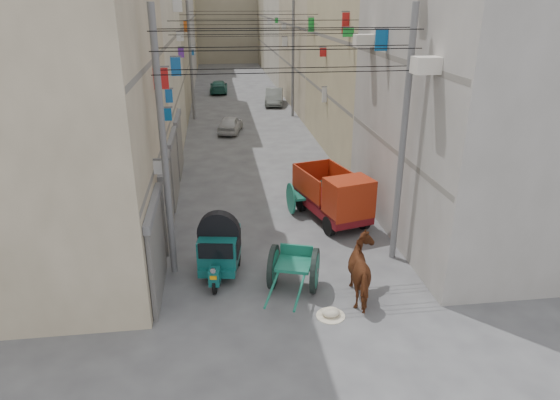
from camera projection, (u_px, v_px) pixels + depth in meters
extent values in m
plane|color=#444447|center=(325.00, 398.00, 10.84)|extent=(140.00, 140.00, 0.00)
cube|color=#BBAA8D|center=(11.00, 56.00, 14.80)|extent=(8.00, 10.00, 13.00)
cube|color=slate|center=(155.00, 157.00, 16.50)|extent=(0.25, 9.80, 0.18)
cube|color=slate|center=(146.00, 64.00, 15.38)|extent=(0.25, 9.80, 0.18)
cube|color=beige|center=(93.00, 43.00, 25.10)|extent=(8.00, 12.00, 12.00)
cube|color=slate|center=(176.00, 97.00, 26.62)|extent=(0.25, 11.76, 0.18)
cube|color=slate|center=(171.00, 38.00, 25.49)|extent=(0.25, 11.76, 0.18)
cube|color=#9E967D|center=(130.00, 15.00, 36.68)|extent=(8.00, 14.00, 14.00)
cube|color=slate|center=(187.00, 67.00, 38.57)|extent=(0.25, 13.72, 0.18)
cube|color=slate|center=(184.00, 26.00, 37.45)|extent=(0.25, 13.72, 0.18)
cube|color=#A29C97|center=(151.00, 22.00, 49.97)|extent=(8.00, 14.00, 11.80)
cube|color=slate|center=(192.00, 50.00, 51.45)|extent=(0.25, 13.72, 0.18)
cube|color=slate|center=(190.00, 19.00, 50.32)|extent=(0.25, 13.72, 0.18)
cube|color=tan|center=(162.00, 11.00, 61.61)|extent=(8.00, 12.00, 13.50)
cube|color=slate|center=(196.00, 40.00, 63.40)|extent=(0.25, 11.76, 0.18)
cube|color=slate|center=(194.00, 15.00, 62.28)|extent=(0.25, 11.76, 0.18)
cube|color=#A29C97|center=(515.00, 49.00, 16.72)|extent=(8.00, 10.00, 13.00)
cube|color=slate|center=(395.00, 148.00, 17.49)|extent=(0.25, 9.80, 0.18)
cube|color=slate|center=(403.00, 60.00, 16.37)|extent=(0.25, 9.80, 0.18)
cube|color=tan|center=(399.00, 40.00, 27.02)|extent=(8.00, 12.00, 12.00)
cube|color=slate|center=(327.00, 94.00, 27.61)|extent=(0.25, 11.76, 0.18)
cube|color=slate|center=(329.00, 37.00, 26.48)|extent=(0.25, 11.76, 0.18)
cube|color=#BBAA8D|center=(342.00, 14.00, 38.60)|extent=(8.00, 14.00, 14.00)
cube|color=slate|center=(292.00, 65.00, 39.56)|extent=(0.25, 13.72, 0.18)
cube|color=slate|center=(292.00, 25.00, 38.44)|extent=(0.25, 13.72, 0.18)
cube|color=beige|center=(308.00, 21.00, 51.89)|extent=(8.00, 14.00, 11.80)
cube|color=slate|center=(272.00, 49.00, 52.43)|extent=(0.25, 13.72, 0.18)
cube|color=slate|center=(271.00, 19.00, 51.31)|extent=(0.25, 13.72, 0.18)
cube|color=#9E967D|center=(290.00, 10.00, 63.53)|extent=(8.00, 12.00, 13.50)
cube|color=slate|center=(260.00, 40.00, 64.39)|extent=(0.25, 11.76, 0.18)
cube|color=slate|center=(260.00, 15.00, 63.27)|extent=(0.25, 11.76, 0.18)
cube|color=#9E967D|center=(226.00, 11.00, 69.10)|extent=(22.00, 10.00, 13.00)
cube|color=#4B4A4F|center=(157.00, 253.00, 14.29)|extent=(0.12, 3.00, 2.60)
cube|color=slate|center=(153.00, 206.00, 13.75)|extent=(0.18, 3.20, 0.25)
cube|color=#4B4A4F|center=(167.00, 204.00, 17.70)|extent=(0.12, 3.00, 2.60)
cube|color=slate|center=(164.00, 165.00, 17.16)|extent=(0.18, 3.20, 0.25)
cube|color=#4B4A4F|center=(174.00, 171.00, 21.10)|extent=(0.12, 3.00, 2.60)
cube|color=slate|center=(172.00, 138.00, 20.56)|extent=(0.18, 3.20, 0.25)
cube|color=#4B4A4F|center=(179.00, 147.00, 24.59)|extent=(0.12, 3.00, 2.60)
cube|color=slate|center=(177.00, 118.00, 24.05)|extent=(0.18, 3.20, 0.25)
cube|color=silver|center=(284.00, 27.00, 40.58)|extent=(0.38, 0.08, 0.41)
cube|color=silver|center=(193.00, 50.00, 47.28)|extent=(0.27, 0.08, 0.71)
cube|color=silver|center=(161.00, 167.00, 15.04)|extent=(0.44, 0.08, 0.42)
cube|color=#195FB0|center=(176.00, 67.00, 22.97)|extent=(0.45, 0.08, 0.84)
cube|color=silver|center=(270.00, 22.00, 50.35)|extent=(0.41, 0.08, 0.59)
cube|color=#0D5494|center=(166.00, 114.00, 17.77)|extent=(0.38, 0.08, 0.44)
cube|color=silver|center=(285.00, 42.00, 40.32)|extent=(0.43, 0.08, 0.72)
cube|color=green|center=(277.00, 21.00, 45.39)|extent=(0.28, 0.08, 0.44)
cube|color=silver|center=(177.00, 3.00, 25.84)|extent=(0.48, 0.08, 0.84)
cube|color=#195FB0|center=(192.00, 53.00, 44.01)|extent=(0.31, 0.08, 0.44)
cube|color=red|center=(323.00, 52.00, 26.76)|extent=(0.35, 0.08, 0.45)
cube|color=green|center=(311.00, 25.00, 29.64)|extent=(0.34, 0.08, 0.79)
cube|color=#195FB0|center=(169.00, 96.00, 19.75)|extent=(0.28, 0.08, 0.52)
cube|color=orange|center=(186.00, 27.00, 35.27)|extent=(0.28, 0.08, 0.74)
cube|color=silver|center=(324.00, 95.00, 27.12)|extent=(0.26, 0.08, 0.80)
cube|color=green|center=(382.00, 41.00, 17.41)|extent=(0.34, 0.08, 0.55)
cube|color=red|center=(161.00, 79.00, 16.13)|extent=(0.47, 0.08, 0.67)
cube|color=silver|center=(180.00, 37.00, 27.54)|extent=(0.40, 0.08, 0.47)
cube|color=#622A9A|center=(181.00, 53.00, 28.34)|extent=(0.32, 0.08, 0.55)
cube|color=green|center=(348.00, 33.00, 21.41)|extent=(0.47, 0.08, 0.35)
cube|color=red|center=(346.00, 23.00, 22.05)|extent=(0.32, 0.08, 0.89)
cube|color=#0D5494|center=(381.00, 40.00, 17.31)|extent=(0.44, 0.08, 0.69)
cube|color=#622A9A|center=(151.00, 183.00, 14.74)|extent=(0.10, 3.20, 0.80)
cube|color=green|center=(172.00, 117.00, 23.02)|extent=(0.10, 3.20, 0.80)
cube|color=orange|center=(184.00, 79.00, 34.06)|extent=(0.10, 3.20, 0.80)
cube|color=#622A9A|center=(191.00, 59.00, 45.09)|extent=(0.10, 3.20, 0.80)
cube|color=yellow|center=(414.00, 172.00, 15.72)|extent=(0.10, 3.20, 0.80)
cube|color=#622A9A|center=(344.00, 112.00, 23.99)|extent=(0.10, 3.20, 0.80)
cube|color=silver|center=(302.00, 77.00, 35.03)|extent=(0.10, 3.20, 0.80)
cube|color=green|center=(280.00, 58.00, 46.06)|extent=(0.10, 3.20, 0.80)
cube|color=beige|center=(426.00, 65.00, 13.48)|extent=(0.70, 0.55, 0.45)
cube|color=beige|center=(364.00, 41.00, 18.92)|extent=(0.70, 0.55, 0.45)
cylinder|color=slate|center=(164.00, 150.00, 14.43)|extent=(0.20, 0.20, 8.00)
cylinder|color=slate|center=(403.00, 142.00, 15.29)|extent=(0.20, 0.20, 8.00)
cylinder|color=slate|center=(191.00, 62.00, 34.66)|extent=(0.20, 0.20, 8.00)
cylinder|color=slate|center=(293.00, 60.00, 35.52)|extent=(0.20, 0.20, 8.00)
cylinder|color=black|center=(290.00, 73.00, 13.57)|extent=(7.40, 0.02, 0.02)
cylinder|color=black|center=(290.00, 50.00, 13.35)|extent=(7.40, 0.02, 0.02)
cylinder|color=black|center=(290.00, 30.00, 13.16)|extent=(7.40, 0.02, 0.02)
cylinder|color=black|center=(285.00, 68.00, 14.49)|extent=(7.40, 0.02, 0.02)
cylinder|color=black|center=(285.00, 47.00, 14.27)|extent=(7.40, 0.02, 0.02)
cylinder|color=black|center=(285.00, 28.00, 14.08)|extent=(7.40, 0.02, 0.02)
cylinder|color=black|center=(265.00, 50.00, 19.55)|extent=(7.40, 0.02, 0.02)
cylinder|color=black|center=(265.00, 34.00, 19.33)|extent=(7.40, 0.02, 0.02)
cylinder|color=black|center=(265.00, 20.00, 19.14)|extent=(7.40, 0.02, 0.02)
cylinder|color=black|center=(250.00, 36.00, 26.91)|extent=(7.40, 0.02, 0.02)
cylinder|color=black|center=(250.00, 24.00, 26.68)|extent=(7.40, 0.02, 0.02)
cylinder|color=black|center=(250.00, 15.00, 26.50)|extent=(7.40, 0.02, 0.02)
cylinder|color=black|center=(242.00, 28.00, 34.27)|extent=(7.40, 0.02, 0.02)
cylinder|color=black|center=(241.00, 19.00, 34.04)|extent=(7.40, 0.02, 0.02)
cylinder|color=black|center=(241.00, 11.00, 33.85)|extent=(7.40, 0.02, 0.02)
cylinder|color=black|center=(215.00, 286.00, 14.62)|extent=(0.19, 0.51, 0.50)
cylinder|color=black|center=(208.00, 258.00, 16.21)|extent=(0.19, 0.51, 0.50)
cylinder|color=black|center=(238.00, 258.00, 16.18)|extent=(0.19, 0.51, 0.50)
cube|color=#0E4F4D|center=(220.00, 261.00, 15.63)|extent=(1.38, 1.87, 0.25)
cube|color=#0E4F4D|center=(215.00, 277.00, 14.55)|extent=(0.38, 0.45, 0.49)
cylinder|color=silver|center=(213.00, 271.00, 14.24)|extent=(0.17, 0.07, 0.16)
cube|color=orange|center=(213.00, 278.00, 14.31)|extent=(0.20, 0.06, 0.11)
cube|color=#0E4F4D|center=(220.00, 246.00, 15.48)|extent=(1.40, 1.69, 0.85)
cube|color=black|center=(216.00, 251.00, 14.67)|extent=(1.03, 0.22, 0.49)
cube|color=black|center=(201.00, 243.00, 15.46)|extent=(0.21, 1.07, 0.58)
cube|color=black|center=(239.00, 244.00, 15.43)|extent=(0.21, 1.07, 0.58)
cube|color=silver|center=(217.00, 272.00, 14.90)|extent=(1.12, 0.22, 0.05)
cylinder|color=black|center=(273.00, 267.00, 14.84)|extent=(0.56, 1.31, 1.33)
cylinder|color=#155E4A|center=(273.00, 267.00, 14.84)|extent=(0.48, 1.04, 1.04)
cylinder|color=slate|center=(273.00, 267.00, 14.84)|extent=(0.25, 0.23, 0.17)
cylinder|color=black|center=(315.00, 271.00, 14.62)|extent=(0.56, 1.31, 1.33)
cylinder|color=#155E4A|center=(315.00, 271.00, 14.62)|extent=(0.48, 1.04, 1.04)
cylinder|color=slate|center=(315.00, 271.00, 14.62)|extent=(0.25, 0.23, 0.17)
cylinder|color=slate|center=(294.00, 269.00, 14.73)|extent=(1.24, 0.48, 0.08)
cube|color=#155E4A|center=(294.00, 263.00, 14.66)|extent=(1.28, 1.31, 0.10)
cube|color=#155E4A|center=(297.00, 250.00, 15.02)|extent=(0.97, 0.39, 0.33)
cylinder|color=#155E4A|center=(273.00, 286.00, 13.67)|extent=(0.75, 2.10, 0.07)
cylinder|color=#155E4A|center=(301.00, 288.00, 13.54)|extent=(0.75, 2.10, 0.07)
cylinder|color=black|center=(329.00, 226.00, 18.21)|extent=(0.39, 0.76, 0.74)
cylinder|color=black|center=(301.00, 202.00, 20.31)|extent=(0.39, 0.76, 0.74)
cylinder|color=black|center=(363.00, 220.00, 18.72)|extent=(0.39, 0.76, 0.74)
cylinder|color=black|center=(332.00, 197.00, 20.82)|extent=(0.39, 0.76, 0.74)
cube|color=#5D0D13|center=(331.00, 205.00, 19.42)|extent=(2.52, 3.97, 0.39)
cube|color=maroon|center=(349.00, 198.00, 18.03)|extent=(1.87, 1.55, 1.39)
cube|color=black|center=(356.00, 200.00, 17.54)|extent=(1.42, 0.44, 0.61)
cube|color=#5D0D13|center=(324.00, 193.00, 19.84)|extent=(2.26, 2.80, 0.13)
cube|color=maroon|center=(306.00, 184.00, 19.37)|extent=(0.71, 2.38, 0.95)
cube|color=maroon|center=(343.00, 179.00, 19.95)|extent=(0.71, 2.38, 0.95)
cube|color=maroon|center=(311.00, 172.00, 20.69)|extent=(1.63, 0.50, 0.95)
cylinder|color=#155E4A|center=(291.00, 198.00, 20.01)|extent=(0.21, 1.26, 1.26)
cylinder|color=#155E4A|center=(323.00, 196.00, 20.31)|extent=(0.21, 1.26, 1.26)
cube|color=#155E4A|center=(307.00, 194.00, 20.12)|extent=(1.32, 1.19, 0.10)
cylinder|color=slate|center=(307.00, 197.00, 20.16)|extent=(1.40, 0.23, 0.08)
ellipsoid|color=beige|center=(331.00, 312.00, 13.61)|extent=(0.50, 0.40, 0.25)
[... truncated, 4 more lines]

